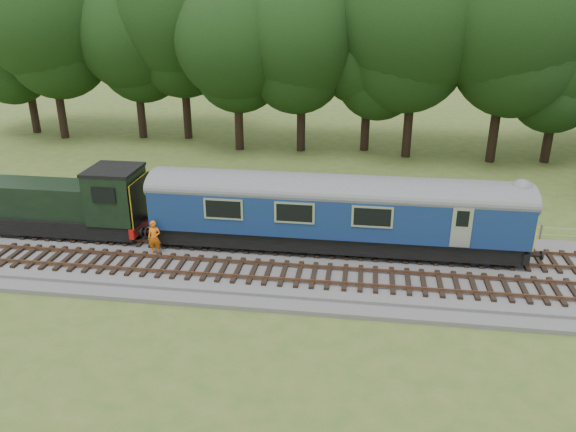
# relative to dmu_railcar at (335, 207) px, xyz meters

# --- Properties ---
(ground) EXTENTS (120.00, 120.00, 0.00)m
(ground) POSITION_rel_dmu_railcar_xyz_m (0.68, -1.40, -2.61)
(ground) COLOR #3C5C22
(ground) RESTS_ON ground
(ballast) EXTENTS (70.00, 7.00, 0.35)m
(ballast) POSITION_rel_dmu_railcar_xyz_m (0.68, -1.40, -2.43)
(ballast) COLOR #4C4C4F
(ballast) RESTS_ON ground
(track_north) EXTENTS (67.20, 2.40, 0.21)m
(track_north) POSITION_rel_dmu_railcar_xyz_m (0.68, -0.00, -2.19)
(track_north) COLOR black
(track_north) RESTS_ON ballast
(track_south) EXTENTS (67.20, 2.40, 0.21)m
(track_south) POSITION_rel_dmu_railcar_xyz_m (0.68, -3.00, -2.19)
(track_south) COLOR black
(track_south) RESTS_ON ballast
(fence) EXTENTS (64.00, 0.12, 1.00)m
(fence) POSITION_rel_dmu_railcar_xyz_m (0.68, 3.10, -2.61)
(fence) COLOR #6B6054
(fence) RESTS_ON ground
(tree_line) EXTENTS (70.00, 8.00, 18.00)m
(tree_line) POSITION_rel_dmu_railcar_xyz_m (0.68, 20.60, -2.61)
(tree_line) COLOR black
(tree_line) RESTS_ON ground
(dmu_railcar) EXTENTS (18.05, 2.86, 3.88)m
(dmu_railcar) POSITION_rel_dmu_railcar_xyz_m (0.00, 0.00, 0.00)
(dmu_railcar) COLOR black
(dmu_railcar) RESTS_ON ground
(shunter_loco) EXTENTS (8.91, 2.60, 3.38)m
(shunter_loco) POSITION_rel_dmu_railcar_xyz_m (-13.93, 0.00, -0.63)
(shunter_loco) COLOR black
(shunter_loco) RESTS_ON ground
(worker) EXTENTS (0.67, 0.48, 1.71)m
(worker) POSITION_rel_dmu_railcar_xyz_m (-8.65, -1.73, -1.40)
(worker) COLOR orange
(worker) RESTS_ON ballast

